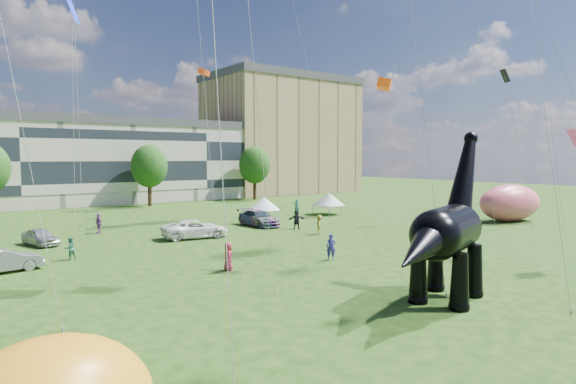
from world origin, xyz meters
TOP-DOWN VIEW (x-y plane):
  - ground at (0.00, 0.00)m, footprint 220.00×220.00m
  - terrace_row at (-8.00, 62.00)m, footprint 78.00×11.00m
  - apartment_block at (40.00, 65.00)m, footprint 28.00×18.00m
  - tree_mid_right at (8.00, 53.00)m, footprint 5.20×5.20m
  - tree_far_right at (26.00, 53.00)m, footprint 5.20×5.20m
  - dinosaur_sculpture at (2.89, -0.88)m, footprint 10.63×5.03m
  - car_silver at (-10.42, 27.57)m, footprint 2.60×4.34m
  - car_grey at (-13.88, 18.74)m, footprint 4.67×2.33m
  - car_white at (1.19, 23.46)m, footprint 6.10×3.50m
  - car_dark at (9.71, 26.40)m, footprint 2.42×5.60m
  - gazebo_near at (13.07, 30.53)m, footprint 4.41×4.41m
  - gazebo_far at (22.08, 29.72)m, footprint 4.17×4.17m
  - inflatable_pink at (33.98, 13.05)m, footprint 8.80×5.56m
  - visitors at (0.68, 17.44)m, footprint 48.81×42.13m

SIDE VIEW (x-z plane):
  - ground at x=0.00m, z-range 0.00..0.00m
  - car_silver at x=-10.42m, z-range 0.00..1.38m
  - car_grey at x=-13.88m, z-range 0.00..1.47m
  - car_white at x=1.19m, z-range 0.00..1.60m
  - car_dark at x=9.71m, z-range 0.00..1.61m
  - visitors at x=0.68m, z-range -0.06..1.83m
  - gazebo_near at x=13.07m, z-range 0.51..3.04m
  - gazebo_far at x=22.08m, z-range 0.55..3.26m
  - inflatable_pink at x=33.98m, z-range 0.00..4.09m
  - dinosaur_sculpture at x=2.89m, z-range -1.08..7.72m
  - terrace_row at x=-8.00m, z-range 0.00..12.00m
  - tree_mid_right at x=8.00m, z-range 1.57..11.01m
  - tree_far_right at x=26.00m, z-range 1.57..11.01m
  - apartment_block at x=40.00m, z-range 0.00..22.00m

